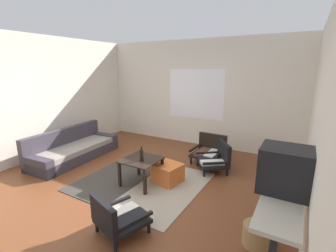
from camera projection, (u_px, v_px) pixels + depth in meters
name	position (u px, v px, depth m)	size (l,w,h in m)	color
ground_plane	(120.00, 192.00, 3.90)	(7.80, 7.80, 0.00)	brown
far_wall_with_window	(197.00, 93.00, 6.15)	(5.60, 0.13, 2.70)	silver
side_wall_right	(323.00, 130.00, 2.53)	(0.12, 6.60, 2.70)	silver
side_wall_left	(33.00, 99.00, 5.12)	(0.12, 6.60, 2.70)	silver
area_rug	(142.00, 182.00, 4.25)	(2.08, 1.93, 0.01)	#38332D
couch	(73.00, 150.00, 5.32)	(0.92, 2.09, 0.67)	#38333D
coffee_table	(141.00, 164.00, 4.09)	(0.61, 0.61, 0.47)	black
armchair_by_window	(209.00, 150.00, 5.12)	(0.66, 0.60, 0.59)	black
armchair_striped_foreground	(117.00, 217.00, 2.86)	(0.68, 0.69, 0.52)	black
armchair_corner	(216.00, 158.00, 4.68)	(0.78, 0.80, 0.58)	black
ottoman_orange	(168.00, 173.00, 4.22)	(0.44, 0.44, 0.34)	#D1662D
console_shelf	(283.00, 194.00, 2.47)	(0.37, 1.71, 0.81)	#B2AD9E
crt_television	(286.00, 169.00, 2.31)	(0.49, 0.41, 0.45)	black
clay_vase	(289.00, 160.00, 2.82)	(0.25, 0.25, 0.33)	brown
glass_bottle	(142.00, 155.00, 3.98)	(0.07, 0.07, 0.25)	black
wicker_basket	(257.00, 235.00, 2.73)	(0.32, 0.32, 0.25)	#9E7A4C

